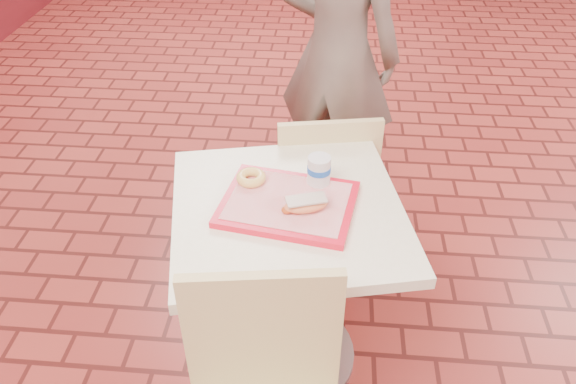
# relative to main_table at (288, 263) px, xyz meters

# --- Properties ---
(main_table) EXTENTS (0.74, 0.74, 0.78)m
(main_table) POSITION_rel_main_table_xyz_m (0.00, 0.00, 0.00)
(main_table) COLOR beige
(main_table) RESTS_ON ground
(chair_main_back) EXTENTS (0.46, 0.46, 0.86)m
(chair_main_back) POSITION_rel_main_table_xyz_m (0.11, 0.51, -0.04)
(chair_main_back) COLOR #DDC784
(chair_main_back) RESTS_ON ground
(customer) EXTENTS (0.70, 0.58, 1.66)m
(customer) POSITION_rel_main_table_xyz_m (0.14, 1.10, 0.30)
(customer) COLOR #66594F
(customer) RESTS_ON ground
(serving_tray) EXTENTS (0.42, 0.33, 0.03)m
(serving_tray) POSITION_rel_main_table_xyz_m (0.00, 0.00, 0.27)
(serving_tray) COLOR red
(serving_tray) RESTS_ON main_table
(ring_donut) EXTENTS (0.13, 0.13, 0.03)m
(ring_donut) POSITION_rel_main_table_xyz_m (-0.13, 0.09, 0.30)
(ring_donut) COLOR #E6B553
(ring_donut) RESTS_ON serving_tray
(long_john_donut) EXTENTS (0.15, 0.11, 0.04)m
(long_john_donut) POSITION_rel_main_table_xyz_m (0.06, -0.04, 0.30)
(long_john_donut) COLOR #DE7141
(long_john_donut) RESTS_ON serving_tray
(paper_cup) EXTENTS (0.08, 0.08, 0.10)m
(paper_cup) POSITION_rel_main_table_xyz_m (0.09, 0.11, 0.33)
(paper_cup) COLOR silver
(paper_cup) RESTS_ON serving_tray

